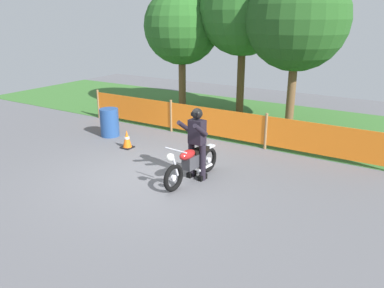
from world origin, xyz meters
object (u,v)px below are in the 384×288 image
Objects in this scene: traffic_cone at (127,139)px; spare_drum at (110,122)px; motorcycle_lead at (192,163)px; rider_lead at (197,141)px.

traffic_cone is 0.60× the size of spare_drum.
motorcycle_lead is 1.17× the size of rider_lead.
rider_lead reaches higher than motorcycle_lead.
motorcycle_lead is 2.24× the size of spare_drum.
motorcycle_lead is at bearing -21.27° from spare_drum.
motorcycle_lead reaches higher than traffic_cone.
spare_drum is at bearing 154.14° from traffic_cone.
rider_lead is 4.32m from spare_drum.
spare_drum is (-1.23, 0.59, 0.18)m from traffic_cone.
rider_lead is at bearing -15.60° from traffic_cone.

